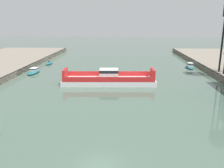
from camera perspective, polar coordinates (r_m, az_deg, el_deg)
ground_plane at (r=24.09m, az=-2.79°, el=-19.18°), size 400.00×400.00×0.00m
chain_ferry at (r=52.63m, az=-0.75°, el=1.16°), size 20.55×6.81×3.30m
moored_boat_mid_left at (r=74.07m, az=18.13°, el=4.11°), size 2.22×5.72×1.68m
moored_boat_far_left at (r=79.87m, az=-14.81°, el=4.85°), size 1.72×5.12×1.08m
moored_boat_far_right at (r=67.38m, az=-18.22°, el=2.98°), size 2.55×7.03×1.31m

